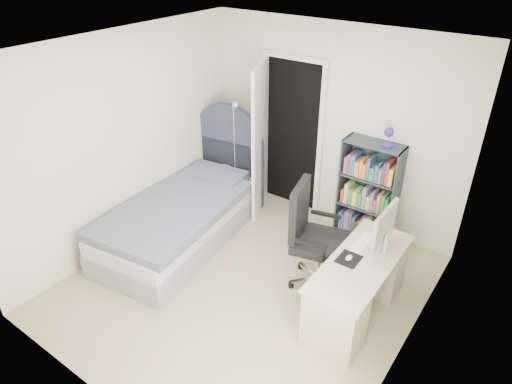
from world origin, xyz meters
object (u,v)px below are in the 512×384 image
Objects in this scene: desk at (359,285)px; office_chair at (311,232)px; bed at (186,213)px; nightstand at (230,177)px; bookcase at (368,194)px; floor_lamp at (236,165)px.

office_chair reaches higher than desk.
bed reaches higher than desk.
bed is at bearing -83.73° from nightstand.
nightstand is 2.64m from desk.
floor_lamp is at bearing -167.12° from bookcase.
nightstand is 2.03m from office_chair.
floor_lamp reaches higher than desk.
floor_lamp reaches higher than bed.
office_chair is at bearing -26.26° from floor_lamp.
bookcase is at bearing 84.48° from office_chair.
desk is 0.71m from office_chair.
nightstand is 1.95m from bookcase.
office_chair is (1.79, -0.89, 0.30)m from nightstand.
bookcase is at bearing 36.49° from bed.
bed is 0.98m from floor_lamp.
bed is 1.03m from nightstand.
floor_lamp is 1.78m from bookcase.
nightstand is at bearing 151.32° from floor_lamp.
floor_lamp is 1.81m from office_chair.
bed reaches higher than office_chair.
nightstand is at bearing 156.61° from desk.
floor_lamp is at bearing 153.74° from office_chair.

